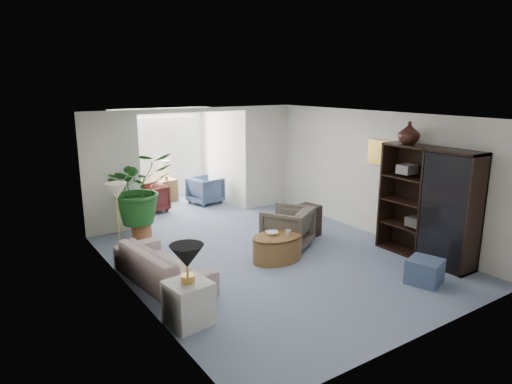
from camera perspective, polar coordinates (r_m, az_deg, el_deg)
floor at (r=8.02m, az=2.40°, el=-8.51°), size 6.00×6.00×0.00m
sunroom_floor at (r=11.42m, az=-9.79°, el=-1.91°), size 2.60×2.60×0.00m
back_pier_left at (r=9.50m, az=-17.86°, el=2.22°), size 1.20×0.12×2.50m
back_pier_right at (r=11.12m, az=1.30°, el=4.47°), size 1.20×0.12×2.50m
back_header at (r=10.03m, az=-7.75°, el=10.25°), size 2.60×0.12×0.10m
window_pane at (r=12.12m, az=-12.16°, el=5.65°), size 2.20×0.02×1.50m
window_blinds at (r=12.09m, az=-12.10°, el=5.63°), size 2.20×0.02×1.50m
framed_picture at (r=9.14m, az=15.52°, el=4.82°), size 0.04×0.50×0.40m
sofa at (r=7.19m, az=-11.74°, el=-9.02°), size 0.98×2.04×0.57m
end_table at (r=5.99m, az=-8.53°, el=-13.72°), size 0.57×0.57×0.57m
table_lamp at (r=5.73m, az=-8.76°, el=-8.07°), size 0.44×0.44×0.30m
floor_lamp at (r=7.94m, az=-17.30°, el=0.12°), size 0.36×0.36×0.28m
coffee_table at (r=7.91m, az=2.74°, el=-7.08°), size 1.21×1.21×0.45m
coffee_bowl at (r=7.88m, az=2.04°, el=-5.23°), size 0.28×0.28×0.05m
coffee_cup at (r=7.83m, az=4.09°, el=-5.19°), size 0.14×0.14×0.10m
wingback_chair at (r=8.48m, az=4.01°, el=-4.52°), size 1.14×1.15×0.77m
side_table_dark at (r=9.14m, az=6.34°, el=-3.67°), size 0.59×0.51×0.63m
entertainment_cabinet at (r=8.31m, az=20.93°, el=-1.45°), size 0.47×1.78×1.98m
cabinet_urn at (r=8.40m, az=18.84°, el=7.11°), size 0.38×0.38×0.39m
ottoman at (r=7.53m, az=20.60°, el=-9.39°), size 0.60×0.60×0.38m
plant_pot at (r=9.29m, az=-14.31°, el=-4.74°), size 0.40×0.40×0.32m
house_plant at (r=9.06m, az=-14.63°, el=0.52°), size 1.29×1.12×1.43m
sunroom_chair_blue at (r=11.62m, az=-6.42°, el=0.24°), size 0.88×0.87×0.69m
sunroom_chair_maroon at (r=11.05m, az=-13.34°, el=-0.84°), size 0.85×0.83×0.66m
sunroom_table at (r=12.00m, az=-11.24°, el=0.20°), size 0.53×0.45×0.57m
shelf_clutter at (r=8.19m, az=21.37°, el=-0.97°), size 0.30×1.17×1.06m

